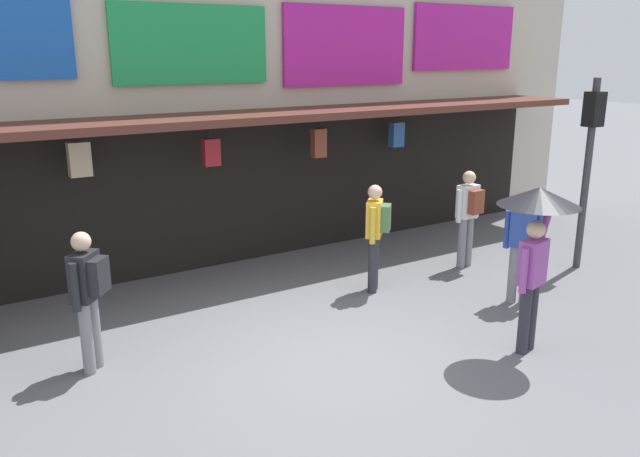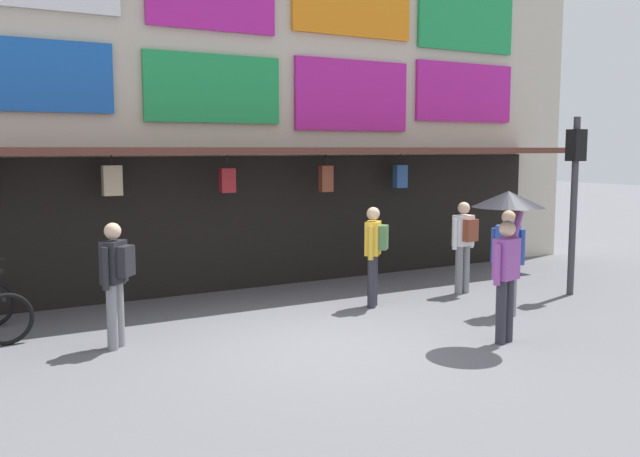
% 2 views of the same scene
% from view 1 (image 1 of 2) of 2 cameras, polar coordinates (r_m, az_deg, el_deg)
% --- Properties ---
extents(ground_plane, '(80.00, 80.00, 0.00)m').
position_cam_1_polar(ground_plane, '(7.95, 0.83, -11.40)').
color(ground_plane, slate).
extents(shopfront, '(18.00, 2.60, 8.00)m').
position_cam_1_polar(shopfront, '(11.19, -12.63, 17.05)').
color(shopfront, beige).
rests_on(shopfront, ground).
extents(traffic_light_far, '(0.29, 0.33, 3.20)m').
position_cam_1_polar(traffic_light_far, '(11.47, 22.97, 7.01)').
color(traffic_light_far, '#38383D').
rests_on(traffic_light_far, ground).
extents(pedestrian_in_red, '(0.47, 0.47, 1.68)m').
position_cam_1_polar(pedestrian_in_red, '(7.71, -20.02, -5.29)').
color(pedestrian_in_red, gray).
rests_on(pedestrian_in_red, ground).
extents(pedestrian_with_umbrella, '(0.96, 0.96, 2.08)m').
position_cam_1_polar(pedestrian_with_umbrella, '(7.95, 18.81, 0.43)').
color(pedestrian_with_umbrella, '#2D2D38').
rests_on(pedestrian_with_umbrella, ground).
extents(pedestrian_in_green, '(0.47, 0.47, 1.68)m').
position_cam_1_polar(pedestrian_in_green, '(9.73, 5.01, -0.12)').
color(pedestrian_in_green, '#2D2D38').
rests_on(pedestrian_in_green, ground).
extents(pedestrian_in_blue, '(0.47, 0.48, 1.68)m').
position_cam_1_polar(pedestrian_in_blue, '(9.68, 17.67, -0.89)').
color(pedestrian_in_blue, gray).
rests_on(pedestrian_in_blue, ground).
extents(pedestrian_in_yellow, '(0.53, 0.38, 1.68)m').
position_cam_1_polar(pedestrian_in_yellow, '(11.08, 13.12, 1.47)').
color(pedestrian_in_yellow, gray).
rests_on(pedestrian_in_yellow, ground).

